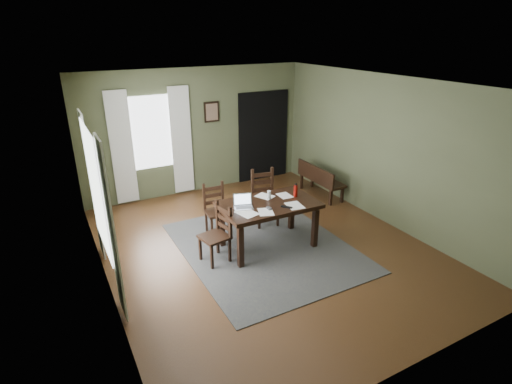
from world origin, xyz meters
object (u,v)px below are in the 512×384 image
dining_table (269,208)px  chair_end (217,234)px  water_bottle (296,191)px  chair_back_left (216,210)px  laptop (243,204)px  chair_back_right (265,198)px  bench (319,178)px

dining_table → chair_end: size_ratio=1.71×
water_bottle → chair_back_left: bearing=141.9°
chair_back_left → laptop: (0.13, -0.81, 0.41)m
dining_table → chair_back_left: size_ratio=1.76×
dining_table → chair_end: bearing=-178.9°
laptop → dining_table: bearing=9.7°
dining_table → water_bottle: bearing=3.2°
chair_end → laptop: size_ratio=2.61×
chair_back_left → chair_back_right: 0.96m
chair_back_left → bench: chair_back_left is taller
chair_back_right → water_bottle: 0.91m
chair_back_right → laptop: bearing=-126.2°
chair_back_left → bench: size_ratio=0.73×
bench → laptop: (-2.52, -1.32, 0.43)m
laptop → water_bottle: (0.97, -0.05, 0.06)m
chair_end → water_bottle: size_ratio=3.97×
chair_back_right → dining_table: bearing=-104.4°
chair_back_left → laptop: size_ratio=2.53×
dining_table → water_bottle: water_bottle is taller
chair_back_left → bench: bearing=15.0°
dining_table → chair_back_left: 1.07m
chair_back_left → laptop: laptop is taller
bench → water_bottle: (-1.55, -1.37, 0.49)m
chair_end → chair_back_left: 0.95m
chair_end → water_bottle: bearing=80.0°
chair_end → bench: bearing=104.0°
chair_back_left → bench: (2.65, 0.51, -0.03)m
dining_table → chair_back_left: chair_back_left is taller
chair_end → chair_back_left: bearing=147.0°
laptop → chair_back_right: bearing=60.5°
dining_table → laptop: (-0.43, 0.06, 0.15)m
chair_end → chair_back_right: (1.32, 0.82, 0.04)m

